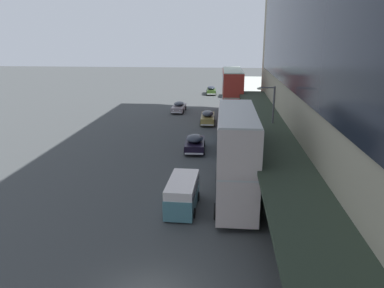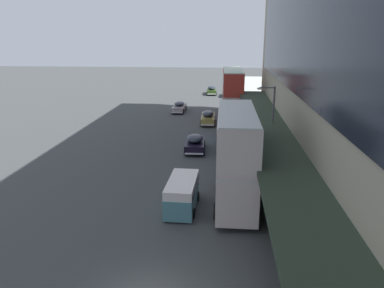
% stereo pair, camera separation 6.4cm
% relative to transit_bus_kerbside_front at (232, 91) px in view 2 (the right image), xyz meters
% --- Properties ---
extents(transit_bus_kerbside_front, '(2.92, 10.36, 6.35)m').
position_rel_transit_bus_kerbside_front_xyz_m(transit_bus_kerbside_front, '(0.00, 0.00, 0.00)').
color(transit_bus_kerbside_front, '#A82E24').
rests_on(transit_bus_kerbside_front, ground).
extents(transit_bus_kerbside_rear, '(2.92, 10.78, 3.06)m').
position_rel_transit_bus_kerbside_front_xyz_m(transit_bus_kerbside_rear, '(-0.23, -14.31, -1.66)').
color(transit_bus_kerbside_rear, teal).
rests_on(transit_bus_kerbside_rear, ground).
extents(transit_bus_kerbside_far, '(2.70, 9.17, 6.12)m').
position_rel_transit_bus_kerbside_front_xyz_m(transit_bus_kerbside_far, '(-0.14, -27.74, -0.12)').
color(transit_bus_kerbside_far, beige).
rests_on(transit_bus_kerbside_far, ground).
extents(sedan_lead_mid, '(1.85, 4.93, 1.44)m').
position_rel_transit_bus_kerbside_front_xyz_m(sedan_lead_mid, '(-7.62, 2.46, -2.70)').
color(sedan_lead_mid, gray).
rests_on(sedan_lead_mid, ground).
extents(sedan_trailing_mid, '(1.98, 4.71, 1.59)m').
position_rel_transit_bus_kerbside_front_xyz_m(sedan_trailing_mid, '(-3.54, 19.76, -2.64)').
color(sedan_trailing_mid, '#294218').
rests_on(sedan_trailing_mid, ground).
extents(sedan_lead_near, '(2.09, 4.75, 1.54)m').
position_rel_transit_bus_kerbside_front_xyz_m(sedan_lead_near, '(-0.33, 17.37, -2.66)').
color(sedan_lead_near, gray).
rests_on(sedan_lead_near, ground).
extents(sedan_far_back, '(2.06, 4.60, 1.62)m').
position_rel_transit_bus_kerbside_front_xyz_m(sedan_far_back, '(-3.73, -16.68, -2.63)').
color(sedan_far_back, black).
rests_on(sedan_far_back, ground).
extents(sedan_second_mid, '(1.86, 5.02, 1.65)m').
position_rel_transit_bus_kerbside_front_xyz_m(sedan_second_mid, '(-3.05, -4.94, -2.61)').
color(sedan_second_mid, olive).
rests_on(sedan_second_mid, ground).
extents(vw_van, '(2.00, 4.60, 1.96)m').
position_rel_transit_bus_kerbside_front_xyz_m(vw_van, '(-3.51, -29.18, -2.32)').
color(vw_van, teal).
rests_on(vw_van, ground).
extents(pedestrian_at_kerb, '(0.58, 0.38, 1.86)m').
position_rel_transit_bus_kerbside_front_xyz_m(pedestrian_at_kerb, '(2.60, -32.35, -2.24)').
color(pedestrian_at_kerb, '#1C2B41').
rests_on(pedestrian_at_kerb, sidewalk_kerb).
extents(street_lamp, '(1.50, 0.28, 6.66)m').
position_rel_transit_bus_kerbside_front_xyz_m(street_lamp, '(2.82, -20.72, 0.62)').
color(street_lamp, '#4C4C51').
rests_on(street_lamp, sidewalk_kerb).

